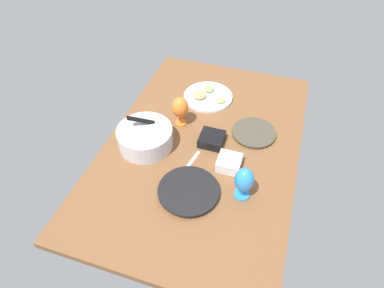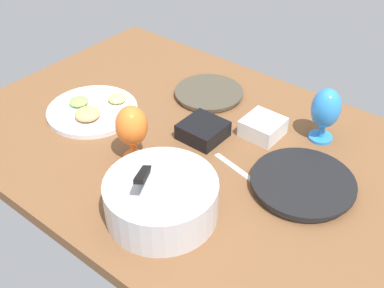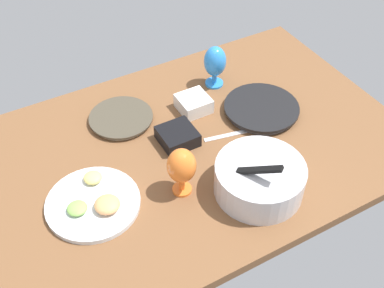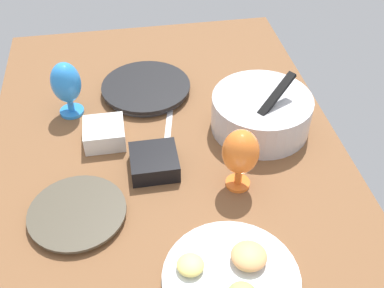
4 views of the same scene
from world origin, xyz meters
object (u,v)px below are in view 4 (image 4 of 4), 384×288
(dinner_plate_left, at_px, (146,88))
(mixing_bowl, at_px, (261,112))
(dinner_plate_right, at_px, (77,213))
(hurricane_glass_blue, at_px, (66,84))
(square_bowl_black, at_px, (154,161))
(hurricane_glass_orange, at_px, (241,153))
(fruit_platter, at_px, (231,276))
(square_bowl_white, at_px, (104,133))

(dinner_plate_left, height_order, mixing_bowl, mixing_bowl)
(dinner_plate_right, bearing_deg, hurricane_glass_blue, -177.04)
(dinner_plate_right, relative_size, square_bowl_black, 1.90)
(mixing_bowl, xyz_separation_m, hurricane_glass_blue, (-0.17, -0.57, 0.05))
(dinner_plate_right, bearing_deg, dinner_plate_left, 156.21)
(dinner_plate_left, bearing_deg, dinner_plate_right, -23.79)
(hurricane_glass_orange, bearing_deg, mixing_bowl, 151.09)
(dinner_plate_right, distance_m, fruit_platter, 0.42)
(hurricane_glass_orange, distance_m, square_bowl_white, 0.43)
(square_bowl_white, bearing_deg, hurricane_glass_blue, -147.20)
(square_bowl_white, bearing_deg, fruit_platter, 26.87)
(dinner_plate_left, distance_m, square_bowl_black, 0.37)
(mixing_bowl, height_order, hurricane_glass_blue, mixing_bowl)
(hurricane_glass_blue, height_order, square_bowl_white, hurricane_glass_blue)
(fruit_platter, relative_size, hurricane_glass_orange, 1.68)
(mixing_bowl, bearing_deg, hurricane_glass_orange, -28.91)
(hurricane_glass_blue, height_order, square_bowl_black, hurricane_glass_blue)
(dinner_plate_right, height_order, square_bowl_black, square_bowl_black)
(dinner_plate_left, height_order, hurricane_glass_orange, hurricane_glass_orange)
(fruit_platter, xyz_separation_m, hurricane_glass_orange, (-0.28, 0.08, 0.10))
(mixing_bowl, relative_size, square_bowl_white, 2.53)
(mixing_bowl, xyz_separation_m, hurricane_glass_orange, (0.22, -0.12, 0.06))
(hurricane_glass_blue, xyz_separation_m, square_bowl_black, (0.30, 0.23, -0.08))
(dinner_plate_left, height_order, hurricane_glass_blue, hurricane_glass_blue)
(fruit_platter, bearing_deg, mixing_bowl, 157.71)
(dinner_plate_left, height_order, square_bowl_black, square_bowl_black)
(fruit_platter, bearing_deg, hurricane_glass_blue, -151.70)
(dinner_plate_right, bearing_deg, square_bowl_white, 164.31)
(fruit_platter, distance_m, square_bowl_black, 0.40)
(dinner_plate_right, relative_size, hurricane_glass_blue, 1.36)
(square_bowl_black, relative_size, square_bowl_white, 1.10)
(hurricane_glass_orange, bearing_deg, hurricane_glass_blue, -131.39)
(dinner_plate_left, bearing_deg, fruit_platter, 9.09)
(dinner_plate_left, relative_size, hurricane_glass_orange, 1.61)
(mixing_bowl, bearing_deg, hurricane_glass_blue, -106.68)
(square_bowl_white, bearing_deg, dinner_plate_left, 147.47)
(dinner_plate_right, distance_m, hurricane_glass_orange, 0.44)
(fruit_platter, height_order, hurricane_glass_orange, hurricane_glass_orange)
(dinner_plate_right, distance_m, mixing_bowl, 0.61)
(mixing_bowl, bearing_deg, square_bowl_black, -69.55)
(square_bowl_black, bearing_deg, mixing_bowl, 110.45)
(dinner_plate_right, distance_m, square_bowl_white, 0.29)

